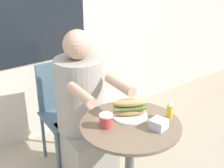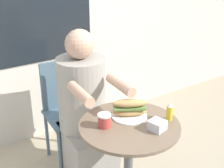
# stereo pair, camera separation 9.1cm
# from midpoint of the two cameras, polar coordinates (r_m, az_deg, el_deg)

# --- Properties ---
(cafe_table) EXTENTS (0.63, 0.63, 0.73)m
(cafe_table) POSITION_cam_midpoint_polar(r_m,az_deg,el_deg) (2.05, 4.37, -12.14)
(cafe_table) COLOR brown
(cafe_table) RESTS_ON ground_plane
(diner_chair) EXTENTS (0.41, 0.41, 0.87)m
(diner_chair) POSITION_cam_midpoint_polar(r_m,az_deg,el_deg) (2.66, -7.51, -3.38)
(diner_chair) COLOR slate
(diner_chair) RESTS_ON ground_plane
(seated_diner) EXTENTS (0.41, 0.66, 1.21)m
(seated_diner) POSITION_cam_midpoint_polar(r_m,az_deg,el_deg) (2.39, -3.93, -6.50)
(seated_diner) COLOR gray
(seated_diner) RESTS_ON ground_plane
(sandwich_on_plate) EXTENTS (0.23, 0.23, 0.12)m
(sandwich_on_plate) POSITION_cam_midpoint_polar(r_m,az_deg,el_deg) (2.00, 4.54, -4.63)
(sandwich_on_plate) COLOR white
(sandwich_on_plate) RESTS_ON cafe_table
(drink_cup) EXTENTS (0.08, 0.08, 0.08)m
(drink_cup) POSITION_cam_midpoint_polar(r_m,az_deg,el_deg) (1.89, 0.00, -6.69)
(drink_cup) COLOR #B73D38
(drink_cup) RESTS_ON cafe_table
(napkin_box) EXTENTS (0.11, 0.11, 0.06)m
(napkin_box) POSITION_cam_midpoint_polar(r_m,az_deg,el_deg) (1.89, 9.65, -7.46)
(napkin_box) COLOR silver
(napkin_box) RESTS_ON cafe_table
(condiment_bottle) EXTENTS (0.04, 0.04, 0.12)m
(condiment_bottle) POSITION_cam_midpoint_polar(r_m,az_deg,el_deg) (1.99, 11.79, -4.98)
(condiment_bottle) COLOR gold
(condiment_bottle) RESTS_ON cafe_table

